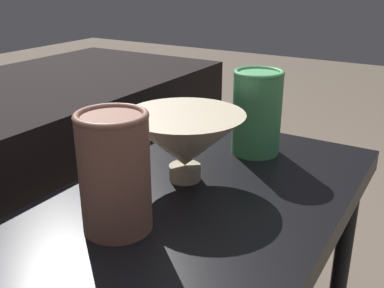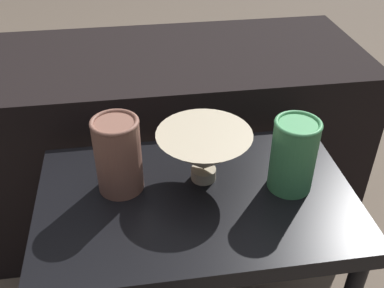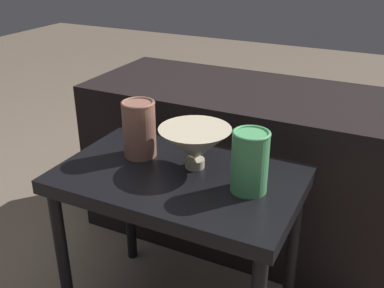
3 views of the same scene
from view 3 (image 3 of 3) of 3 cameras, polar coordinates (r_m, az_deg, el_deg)
table at (r=1.27m, az=-1.65°, el=-6.36°), size 0.67×0.42×0.52m
couch_backdrop at (r=1.76m, az=6.38°, el=-2.48°), size 1.17×0.50×0.61m
bowl at (r=1.24m, az=0.37°, el=-0.04°), size 0.20×0.20×0.12m
vase_textured_left at (r=1.31m, az=-6.72°, el=2.01°), size 0.10×0.10×0.17m
vase_colorful_right at (r=1.13m, az=7.40°, el=-2.09°), size 0.10×0.10×0.16m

